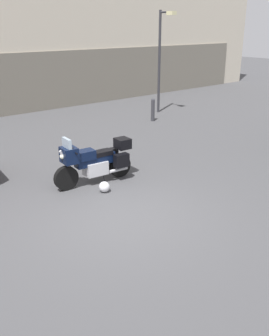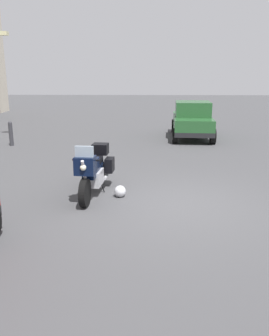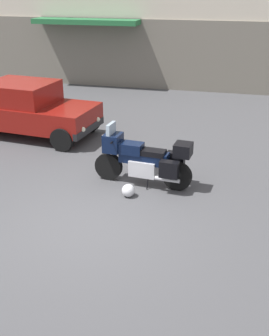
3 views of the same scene
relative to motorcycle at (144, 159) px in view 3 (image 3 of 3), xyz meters
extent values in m
plane|color=#424244|center=(-0.67, -1.95, -0.62)|extent=(80.00, 80.00, 0.00)
cube|color=#6D675C|center=(-0.67, 9.24, 0.78)|extent=(35.97, 0.12, 2.80)
cube|color=#236638|center=(-4.48, 8.81, 2.08)|extent=(4.40, 1.10, 0.20)
cylinder|color=black|center=(-0.85, 0.08, -0.30)|extent=(0.65, 0.20, 0.64)
cylinder|color=black|center=(0.76, -0.07, -0.30)|extent=(0.65, 0.20, 0.64)
cylinder|color=#B7B7BC|center=(-0.83, 0.08, 0.13)|extent=(0.33, 0.10, 0.68)
cube|color=#B7B7BC|center=(-0.01, 0.00, -0.20)|extent=(0.63, 0.45, 0.36)
cube|color=black|center=(-0.01, 0.00, 0.04)|extent=(1.12, 0.38, 0.28)
cube|color=black|center=(-0.30, 0.03, 0.22)|extent=(0.55, 0.39, 0.24)
cube|color=black|center=(0.19, -0.02, 0.18)|extent=(0.58, 0.35, 0.12)
cube|color=black|center=(-0.73, 0.07, 0.30)|extent=(0.40, 0.47, 0.40)
cube|color=#8C9EAD|center=(-0.77, 0.07, 0.60)|extent=(0.12, 0.41, 0.28)
sphere|color=#EAEACC|center=(-0.91, 0.08, 0.30)|extent=(0.14, 0.14, 0.14)
cylinder|color=black|center=(-0.65, 0.06, 0.40)|extent=(0.10, 0.62, 0.04)
cylinder|color=#B7B7BC|center=(0.57, -0.25, -0.32)|extent=(0.56, 0.14, 0.09)
cube|color=black|center=(0.62, -0.34, -0.04)|extent=(0.42, 0.24, 0.36)
cube|color=black|center=(0.67, 0.22, -0.04)|extent=(0.42, 0.24, 0.36)
cube|color=black|center=(0.86, -0.08, 0.33)|extent=(0.39, 0.43, 0.28)
cylinder|color=black|center=(0.13, -0.19, -0.47)|extent=(0.04, 0.13, 0.29)
sphere|color=silver|center=(-0.19, -0.66, -0.48)|extent=(0.28, 0.28, 0.28)
cube|color=maroon|center=(-4.31, 2.53, 0.02)|extent=(4.65, 2.20, 0.64)
cube|color=maroon|center=(-4.26, 2.52, 0.64)|extent=(2.05, 1.80, 0.60)
cube|color=#8C9EAD|center=(-3.37, 2.43, 0.64)|extent=(0.21, 1.49, 0.51)
cube|color=black|center=(-2.12, 2.31, -0.20)|extent=(0.30, 1.76, 0.20)
cylinder|color=black|center=(-2.44, 3.18, -0.30)|extent=(0.66, 0.28, 0.64)
cylinder|color=black|center=(-2.60, 1.51, -0.30)|extent=(0.66, 0.28, 0.64)
sphere|color=silver|center=(-2.02, 2.78, -0.08)|extent=(0.14, 0.14, 0.14)
sphere|color=silver|center=(-2.12, 1.82, -0.08)|extent=(0.14, 0.14, 0.14)
camera|label=1|loc=(-5.17, -7.86, 3.36)|focal=40.19mm
camera|label=2|loc=(-8.25, -1.22, 2.28)|focal=38.00mm
camera|label=3|loc=(1.95, -8.54, 3.62)|focal=45.99mm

